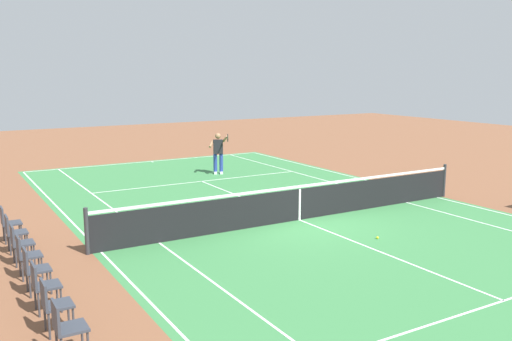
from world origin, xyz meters
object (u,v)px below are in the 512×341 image
at_px(spectator_chair_5, 19,241).
at_px(spectator_chair_6, 13,231).
at_px(spectator_chair_3, 33,267).
at_px(tennis_ball, 377,238).
at_px(spectator_chair_0, 65,325).
at_px(spectator_chair_7, 8,221).
at_px(spectator_chair_2, 42,283).
at_px(tennis_player_near, 218,151).
at_px(tennis_net, 299,203).
at_px(spectator_chair_1, 52,302).
at_px(spectator_chair_4, 25,253).

relative_size(spectator_chair_5, spectator_chair_6, 1.00).
bearing_deg(spectator_chair_3, spectator_chair_5, 0.00).
bearing_deg(spectator_chair_6, spectator_chair_3, 180.00).
relative_size(tennis_ball, spectator_chair_0, 0.08).
bearing_deg(spectator_chair_6, spectator_chair_7, 0.00).
xyz_separation_m(spectator_chair_0, spectator_chair_2, (1.83, 0.00, 0.00)).
height_order(tennis_ball, spectator_chair_3, spectator_chair_3).
bearing_deg(tennis_ball, spectator_chair_5, 72.29).
distance_m(tennis_ball, spectator_chair_3, 7.88).
bearing_deg(spectator_chair_7, tennis_player_near, -56.53).
height_order(tennis_net, tennis_player_near, tennis_player_near).
xyz_separation_m(tennis_ball, spectator_chair_2, (-0.25, 7.84, 0.49)).
relative_size(tennis_ball, spectator_chair_6, 0.08).
bearing_deg(spectator_chair_1, spectator_chair_5, 0.00).
xyz_separation_m(tennis_player_near, spectator_chair_5, (-7.44, 8.48, -0.41)).
xyz_separation_m(spectator_chair_2, spectator_chair_3, (0.92, 0.00, 0.00)).
height_order(tennis_net, spectator_chair_2, tennis_net).
relative_size(spectator_chair_5, spectator_chair_7, 1.00).
bearing_deg(tennis_net, spectator_chair_5, 89.51).
distance_m(spectator_chair_5, spectator_chair_6, 0.92).
bearing_deg(spectator_chair_3, spectator_chair_6, 0.00).
bearing_deg(spectator_chair_6, spectator_chair_0, 180.00).
distance_m(spectator_chair_2, spectator_chair_7, 4.59).
height_order(spectator_chair_4, spectator_chair_7, same).
bearing_deg(spectator_chair_4, spectator_chair_2, 180.00).
xyz_separation_m(tennis_player_near, spectator_chair_4, (-8.36, 8.48, -0.41)).
distance_m(spectator_chair_1, spectator_chair_7, 5.50).
height_order(spectator_chair_5, spectator_chair_7, same).
xyz_separation_m(spectator_chair_3, spectator_chair_6, (2.75, 0.00, 0.00)).
relative_size(tennis_player_near, spectator_chair_0, 1.93).
xyz_separation_m(tennis_player_near, spectator_chair_6, (-6.52, 8.48, -0.41)).
distance_m(spectator_chair_3, spectator_chair_4, 0.92).
relative_size(tennis_ball, spectator_chair_4, 0.08).
distance_m(spectator_chair_1, spectator_chair_5, 3.67).
distance_m(tennis_net, tennis_player_near, 7.62).
height_order(spectator_chair_4, spectator_chair_5, same).
bearing_deg(spectator_chair_0, spectator_chair_4, 0.00).
bearing_deg(spectator_chair_2, tennis_ball, -88.19).
distance_m(tennis_ball, spectator_chair_1, 7.94).
height_order(tennis_net, spectator_chair_6, tennis_net).
height_order(spectator_chair_3, spectator_chair_7, same).
bearing_deg(spectator_chair_5, spectator_chair_1, 180.00).
bearing_deg(spectator_chair_7, spectator_chair_5, 180.00).
height_order(spectator_chair_4, spectator_chair_6, same).
xyz_separation_m(tennis_ball, spectator_chair_5, (2.50, 7.84, 0.49)).
relative_size(tennis_net, spectator_chair_0, 13.30).
xyz_separation_m(spectator_chair_2, spectator_chair_7, (4.59, 0.00, 0.00)).
height_order(spectator_chair_0, spectator_chair_2, same).
xyz_separation_m(tennis_ball, spectator_chair_3, (0.67, 7.84, 0.49)).
height_order(tennis_ball, spectator_chair_0, spectator_chair_0).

